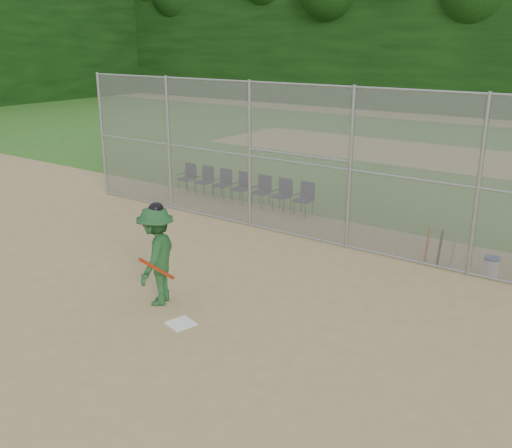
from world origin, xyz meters
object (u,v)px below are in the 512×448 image
Objects in this scene: home_plate at (181,323)px; chair_0 at (187,178)px; batter_at_plate at (157,255)px; water_cooler at (491,266)px.

chair_0 is at bearing 131.52° from home_plate.
home_plate is 1.45m from batter_at_plate.
batter_at_plate reaches higher than water_cooler.
water_cooler is at bearing -8.42° from chair_0.
water_cooler is (4.03, 5.68, 0.21)m from home_plate.
water_cooler is at bearing 46.38° from batter_at_plate.
water_cooler is 10.54m from chair_0.
batter_at_plate is 2.16× the size of chair_0.
home_plate is 0.47× the size of chair_0.
batter_at_plate is 7.30m from water_cooler.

